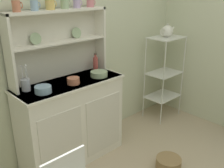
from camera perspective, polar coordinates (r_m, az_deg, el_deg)
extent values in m
cube|color=beige|center=(2.85, -8.37, 9.83)|extent=(3.84, 0.05, 2.50)
cube|color=white|center=(2.78, -8.90, -8.17)|extent=(1.09, 0.42, 0.89)
cube|color=silver|center=(2.53, -10.97, -12.69)|extent=(0.46, 0.01, 0.62)
cube|color=silver|center=(2.79, -1.86, -8.84)|extent=(0.46, 0.01, 0.62)
cube|color=white|center=(2.60, -9.43, 0.22)|extent=(1.12, 0.45, 0.02)
cube|color=silver|center=(2.67, -12.33, 8.52)|extent=(1.04, 0.02, 0.69)
cube|color=white|center=(2.38, -21.85, 6.03)|extent=(0.02, 0.18, 0.69)
cube|color=white|center=(2.89, -2.75, 9.92)|extent=(0.02, 0.18, 0.69)
cube|color=white|center=(2.59, -11.45, 9.02)|extent=(1.00, 0.16, 0.02)
cube|color=white|center=(2.55, -11.95, 15.58)|extent=(1.04, 0.18, 0.02)
cylinder|color=#9EB78E|center=(2.50, -16.50, 9.57)|extent=(0.11, 0.03, 0.11)
cylinder|color=#9EB78E|center=(2.74, -7.83, 11.13)|extent=(0.11, 0.03, 0.11)
cylinder|color=silver|center=(3.41, 11.21, -0.27)|extent=(0.01, 0.01, 1.15)
cylinder|color=silver|center=(3.77, 15.26, 1.42)|extent=(0.01, 0.01, 1.15)
cylinder|color=silver|center=(3.59, 7.20, 1.04)|extent=(0.01, 0.01, 1.15)
cylinder|color=silver|center=(3.93, 11.42, 2.55)|extent=(0.01, 0.01, 1.15)
cube|color=silver|center=(3.52, 11.99, 10.02)|extent=(0.47, 0.33, 0.01)
cube|color=silver|center=(3.64, 11.41, 2.41)|extent=(0.47, 0.33, 0.01)
cube|color=silver|center=(3.77, 11.04, -2.59)|extent=(0.47, 0.33, 0.01)
cylinder|color=#93754C|center=(2.85, 12.35, -16.81)|extent=(0.26, 0.26, 0.13)
cylinder|color=#C67556|center=(2.36, -20.41, 15.83)|extent=(0.07, 0.07, 0.09)
torus|color=#C67556|center=(2.38, -19.42, 16.09)|extent=(0.01, 0.05, 0.05)
cylinder|color=#8EB2D1|center=(2.43, -16.79, 16.27)|extent=(0.07, 0.07, 0.09)
torus|color=#8EB2D1|center=(2.45, -15.86, 16.49)|extent=(0.01, 0.05, 0.05)
cylinder|color=#DBB760|center=(2.51, -13.54, 16.72)|extent=(0.08, 0.08, 0.09)
torus|color=#DBB760|center=(2.53, -12.50, 16.94)|extent=(0.01, 0.05, 0.05)
cylinder|color=#9EB78E|center=(2.59, -10.40, 17.05)|extent=(0.08, 0.08, 0.09)
torus|color=#9EB78E|center=(2.62, -9.48, 17.25)|extent=(0.01, 0.05, 0.05)
cylinder|color=#B79ECC|center=(2.67, -7.78, 17.24)|extent=(0.07, 0.07, 0.09)
torus|color=#B79ECC|center=(2.70, -6.96, 17.40)|extent=(0.01, 0.05, 0.05)
cylinder|color=#D17A84|center=(2.77, -4.82, 17.40)|extent=(0.08, 0.08, 0.08)
torus|color=#D17A84|center=(2.80, -4.02, 17.54)|extent=(0.01, 0.05, 0.05)
cylinder|color=#8EB2D1|center=(2.37, -14.97, -1.17)|extent=(0.15, 0.15, 0.06)
cylinder|color=#C67556|center=(2.53, -8.52, 0.71)|extent=(0.12, 0.12, 0.06)
cylinder|color=#9EB78E|center=(2.72, -2.89, 2.25)|extent=(0.18, 0.18, 0.05)
cylinder|color=#B74C47|center=(2.87, -3.66, 4.34)|extent=(0.05, 0.05, 0.16)
cylinder|color=#B74C47|center=(2.84, -3.70, 6.18)|extent=(0.02, 0.02, 0.03)
cylinder|color=#4C382D|center=(2.84, -3.71, 6.62)|extent=(0.03, 0.03, 0.01)
cylinder|color=#B2B7C6|center=(2.46, -18.50, -0.20)|extent=(0.08, 0.08, 0.11)
cylinder|color=silver|center=(2.42, -18.16, 1.57)|extent=(0.02, 0.02, 0.18)
ellipsoid|color=silver|center=(2.40, -18.42, 3.75)|extent=(0.02, 0.01, 0.01)
cylinder|color=silver|center=(2.41, -18.33, 1.62)|extent=(0.03, 0.02, 0.19)
ellipsoid|color=silver|center=(2.38, -18.61, 3.96)|extent=(0.02, 0.01, 0.01)
cylinder|color=silver|center=(2.44, -19.18, 1.60)|extent=(0.04, 0.02, 0.18)
ellipsoid|color=silver|center=(2.42, -19.45, 3.78)|extent=(0.02, 0.01, 0.01)
sphere|color=white|center=(3.51, 12.09, 11.35)|extent=(0.15, 0.15, 0.15)
sphere|color=silver|center=(3.50, 12.20, 12.75)|extent=(0.02, 0.02, 0.02)
cylinder|color=white|center=(3.59, 13.11, 11.68)|extent=(0.09, 0.02, 0.07)
torus|color=white|center=(3.44, 11.21, 11.22)|extent=(0.01, 0.10, 0.10)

